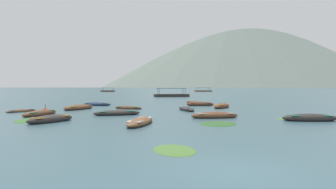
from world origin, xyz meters
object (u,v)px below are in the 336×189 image
object	(u,v)px
rowboat_6	(97,104)
mooring_buoy	(45,110)
ferry_1	(108,91)
rowboat_3	(117,113)
ferry_0	(171,95)
rowboat_5	(79,107)
rowboat_7	(193,103)
rowboat_11	(222,106)
rowboat_9	(186,109)
rowboat_12	(51,119)
rowboat_13	(140,122)
rowboat_4	(310,118)
rowboat_1	(40,113)
rowboat_8	(21,111)
rowboat_2	(128,108)
ferry_2	(203,91)
rowboat_10	(200,104)
rowboat_0	(215,115)

from	to	relation	value
rowboat_6	mooring_buoy	xyz separation A→B (m)	(-4.17, -8.01, -0.10)
ferry_1	rowboat_3	bearing A→B (deg)	-80.36
rowboat_6	ferry_0	distance (m)	35.65
rowboat_5	ferry_1	bearing A→B (deg)	97.59
rowboat_7	rowboat_11	distance (m)	8.78
rowboat_9	rowboat_12	distance (m)	14.77
rowboat_13	rowboat_3	bearing A→B (deg)	111.04
rowboat_4	rowboat_1	bearing A→B (deg)	166.49
rowboat_7	mooring_buoy	size ratio (longest dim) A/B	3.83
rowboat_8	rowboat_12	xyz separation A→B (m)	(6.27, -8.63, 0.10)
rowboat_2	mooring_buoy	distance (m)	9.34
rowboat_8	rowboat_9	bearing A→B (deg)	1.43
rowboat_3	rowboat_4	world-z (taller)	rowboat_4
rowboat_1	rowboat_6	bearing A→B (deg)	78.31
ferry_2	mooring_buoy	size ratio (longest dim) A/B	11.96
ferry_0	mooring_buoy	bearing A→B (deg)	-112.98
rowboat_6	rowboat_10	bearing A→B (deg)	-5.40
rowboat_8	rowboat_10	xyz separation A→B (m)	(20.91, 7.96, 0.10)
rowboat_1	rowboat_8	xyz separation A→B (m)	(-3.46, 3.64, -0.08)
ferry_2	mooring_buoy	world-z (taller)	ferry_2
rowboat_1	mooring_buoy	xyz separation A→B (m)	(-1.49, 4.98, -0.10)
rowboat_8	ferry_0	bearing A→B (deg)	65.43
rowboat_4	rowboat_8	world-z (taller)	rowboat_4
rowboat_0	rowboat_3	bearing A→B (deg)	162.17
rowboat_9	rowboat_12	xyz separation A→B (m)	(-11.65, -9.08, 0.05)
rowboat_10	rowboat_11	xyz separation A→B (m)	(2.04, -3.97, 0.01)
rowboat_1	rowboat_4	world-z (taller)	rowboat_4
rowboat_11	rowboat_12	size ratio (longest dim) A/B	1.07
rowboat_7	rowboat_8	xyz separation A→B (m)	(-20.63, -12.45, -0.07)
rowboat_9	rowboat_11	xyz separation A→B (m)	(5.02, 3.54, 0.06)
rowboat_4	rowboat_9	distance (m)	12.86
rowboat_2	rowboat_9	world-z (taller)	rowboat_9
rowboat_9	ferry_0	distance (m)	42.03
ferry_1	rowboat_9	bearing A→B (deg)	-76.64
rowboat_7	rowboat_10	distance (m)	4.50
rowboat_6	ferry_2	distance (m)	115.08
rowboat_8	rowboat_10	size ratio (longest dim) A/B	0.78
rowboat_2	rowboat_11	bearing A→B (deg)	3.96
rowboat_1	mooring_buoy	world-z (taller)	mooring_buoy
rowboat_11	mooring_buoy	xyz separation A→B (m)	(-20.97, -2.65, -0.13)
rowboat_5	rowboat_10	world-z (taller)	rowboat_5
rowboat_2	ferry_0	size ratio (longest dim) A/B	0.39
rowboat_0	ferry_1	bearing A→B (deg)	103.29
rowboat_0	rowboat_9	xyz separation A→B (m)	(-1.52, 7.13, -0.04)
ferry_2	rowboat_13	bearing A→B (deg)	-103.12
rowboat_1	ferry_2	bearing A→B (deg)	71.98
ferry_1	mooring_buoy	bearing A→B (deg)	-84.11
ferry_2	rowboat_6	bearing A→B (deg)	-108.75
rowboat_4	rowboat_8	distance (m)	28.01
rowboat_1	rowboat_8	distance (m)	5.02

